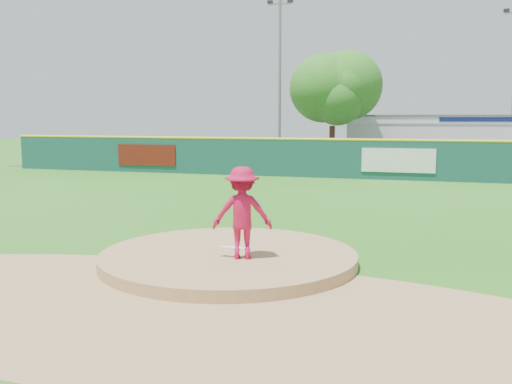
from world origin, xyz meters
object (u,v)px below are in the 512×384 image
(van, at_px, (298,155))
(pool_building_grp, at_px, (460,138))
(light_pole_left, at_px, (280,74))
(playground_slide, at_px, (116,154))
(deciduous_tree, at_px, (333,95))
(pitcher, at_px, (242,213))

(van, relative_size, pool_building_grp, 0.31)
(light_pole_left, bearing_deg, van, -45.72)
(playground_slide, distance_m, deciduous_tree, 15.05)
(pitcher, relative_size, light_pole_left, 0.17)
(playground_slide, height_order, deciduous_tree, deciduous_tree)
(playground_slide, xyz_separation_m, deciduous_tree, (14.38, 2.15, 3.86))
(van, bearing_deg, playground_slide, 110.11)
(pitcher, distance_m, playground_slide, 28.71)
(pool_building_grp, relative_size, playground_slide, 6.13)
(light_pole_left, bearing_deg, playground_slide, -158.20)
(pool_building_grp, height_order, deciduous_tree, deciduous_tree)
(van, relative_size, light_pole_left, 0.43)
(van, distance_m, pool_building_grp, 12.34)
(pitcher, height_order, van, pitcher)
(van, bearing_deg, pitcher, -160.53)
(pool_building_grp, xyz_separation_m, deciduous_tree, (-8.00, -6.99, 2.89))
(van, xyz_separation_m, playground_slide, (-12.12, -2.37, 0.02))
(playground_slide, relative_size, deciduous_tree, 0.34)
(van, bearing_deg, deciduous_tree, -86.37)
(playground_slide, bearing_deg, van, 11.05)
(pitcher, distance_m, pool_building_grp, 32.88)
(deciduous_tree, bearing_deg, pitcher, -84.50)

